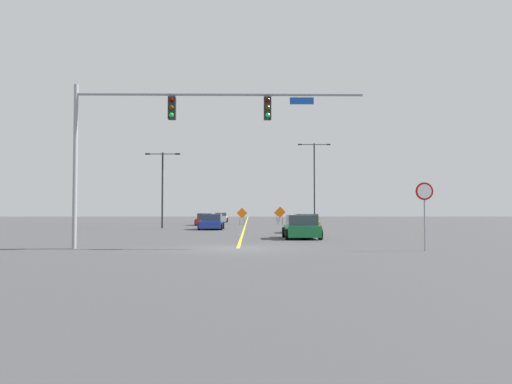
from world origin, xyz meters
TOP-DOWN VIEW (x-y plane):
  - ground at (0.00, 0.00)m, footprint 205.37×205.37m
  - road_centre_stripe at (0.00, 57.05)m, footprint 0.16×114.09m
  - traffic_signal_assembly at (-3.09, -0.01)m, footprint 13.26×0.44m
  - stop_sign at (8.03, -1.41)m, footprint 0.76×0.07m
  - street_lamp_mid_left at (8.38, 36.07)m, footprint 3.96×0.24m
  - street_lamp_far_left at (-7.81, 23.62)m, footprint 3.31×0.24m
  - construction_sign_left_lane at (-0.41, 34.21)m, footprint 1.27×0.17m
  - construction_sign_median_near at (4.71, 49.49)m, footprint 1.19×0.23m
  - construction_sign_right_shoulder at (4.15, 35.26)m, footprint 1.34×0.15m
  - car_green_near at (3.68, 7.33)m, footprint 2.16×3.90m
  - car_red_passing at (-4.63, 32.58)m, footprint 1.96×3.82m
  - car_yellow_approaching at (4.80, 14.63)m, footprint 2.07×4.22m
  - car_blue_mid at (-2.90, 20.92)m, footprint 2.13×4.10m
  - car_white_far at (-3.62, 46.05)m, footprint 2.00×4.23m

SIDE VIEW (x-z plane):
  - ground at x=0.00m, z-range 0.00..0.00m
  - road_centre_stripe at x=0.00m, z-range 0.00..0.01m
  - car_white_far at x=-3.62m, z-range -0.04..1.30m
  - car_red_passing at x=-4.63m, z-range -0.05..1.31m
  - car_blue_mid at x=-2.90m, z-range -0.04..1.35m
  - car_yellow_approaching at x=4.80m, z-range -0.04..1.40m
  - car_green_near at x=3.68m, z-range -0.04..1.40m
  - construction_sign_median_near at x=4.71m, z-range 0.25..2.16m
  - construction_sign_left_lane at x=-0.41m, z-range 0.27..2.27m
  - construction_sign_right_shoulder at x=4.15m, z-range 0.30..2.45m
  - stop_sign at x=8.03m, z-range 0.59..3.52m
  - street_lamp_far_left at x=-7.81m, z-range 0.71..7.95m
  - traffic_signal_assembly at x=-3.09m, z-range 1.93..9.43m
  - street_lamp_mid_left at x=8.38m, z-range 0.82..10.71m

